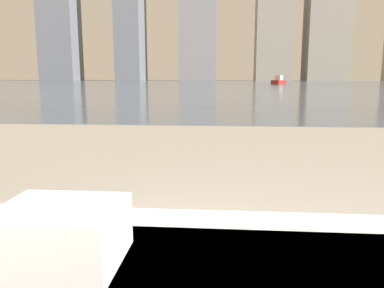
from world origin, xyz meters
name	(u,v)px	position (x,y,z in m)	size (l,w,h in m)	color
towel_stack	(61,235)	(-0.19, 0.81, 0.56)	(0.25, 0.22, 0.12)	white
harbor_water	(222,83)	(0.00, 62.00, 0.01)	(180.00, 110.00, 0.01)	slate
harbor_boat_1	(279,81)	(7.88, 53.66, 0.43)	(2.46, 3.33, 1.20)	maroon
skyline_tower_1	(130,26)	(-28.55, 118.00, 16.77)	(7.69, 12.10, 33.54)	slate
skyline_tower_2	(198,19)	(-7.69, 118.00, 18.45)	(11.45, 6.45, 36.91)	slate
skyline_tower_3	(274,26)	(15.13, 118.00, 16.06)	(10.67, 9.01, 32.12)	gray
skyline_tower_4	(327,31)	(30.64, 118.00, 14.58)	(12.07, 10.05, 29.16)	gray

